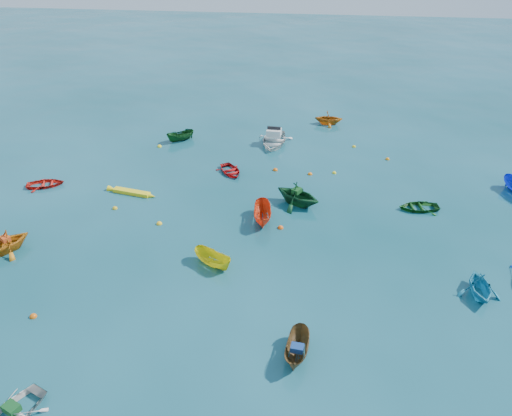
# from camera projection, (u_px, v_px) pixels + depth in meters

# --- Properties ---
(ground) EXTENTS (160.00, 160.00, 0.00)m
(ground) POSITION_uv_depth(u_px,v_px,m) (245.00, 258.00, 28.79)
(ground) COLOR #093D45
(ground) RESTS_ON ground
(sampan_brown_mid) EXTENTS (1.29, 2.77, 1.04)m
(sampan_brown_mid) POSITION_uv_depth(u_px,v_px,m) (297.00, 356.00, 22.44)
(sampan_brown_mid) COLOR brown
(sampan_brown_mid) RESTS_ON ground
(dinghy_orange_w) EXTENTS (3.52, 3.62, 1.46)m
(dinghy_orange_w) POSITION_uv_depth(u_px,v_px,m) (8.00, 251.00, 29.36)
(dinghy_orange_w) COLOR #CA7313
(dinghy_orange_w) RESTS_ON ground
(sampan_yellow_mid) EXTENTS (2.75, 2.23, 1.02)m
(sampan_yellow_mid) POSITION_uv_depth(u_px,v_px,m) (213.00, 265.00, 28.19)
(sampan_yellow_mid) COLOR yellow
(sampan_yellow_mid) RESTS_ON ground
(dinghy_green_e) EXTENTS (2.93, 2.29, 0.56)m
(dinghy_green_e) POSITION_uv_depth(u_px,v_px,m) (418.00, 209.00, 33.51)
(dinghy_green_e) COLOR #124E17
(dinghy_green_e) RESTS_ON ground
(dinghy_cyan_se) EXTENTS (2.25, 2.59, 1.34)m
(dinghy_cyan_se) POSITION_uv_depth(u_px,v_px,m) (478.00, 295.00, 26.03)
(dinghy_cyan_se) COLOR teal
(dinghy_cyan_se) RESTS_ON ground
(dinghy_red_nw) EXTENTS (3.11, 2.66, 0.54)m
(dinghy_red_nw) POSITION_uv_depth(u_px,v_px,m) (46.00, 186.00, 36.33)
(dinghy_red_nw) COLOR red
(dinghy_red_nw) RESTS_ON ground
(sampan_orange_n) EXTENTS (1.48, 3.14, 1.17)m
(sampan_orange_n) POSITION_uv_depth(u_px,v_px,m) (263.00, 221.00, 32.22)
(sampan_orange_n) COLOR red
(sampan_orange_n) RESTS_ON ground
(dinghy_green_n) EXTENTS (4.20, 4.04, 1.71)m
(dinghy_green_n) POSITION_uv_depth(u_px,v_px,m) (297.00, 204.00, 34.08)
(dinghy_green_n) COLOR #0F4320
(dinghy_green_n) RESTS_ON ground
(dinghy_red_far) EXTENTS (2.97, 3.21, 0.54)m
(dinghy_red_far) POSITION_uv_depth(u_px,v_px,m) (231.00, 173.00, 38.16)
(dinghy_red_far) COLOR red
(dinghy_red_far) RESTS_ON ground
(dinghy_orange_far) EXTENTS (2.56, 2.21, 1.35)m
(dinghy_orange_far) POSITION_uv_depth(u_px,v_px,m) (328.00, 124.00, 46.90)
(dinghy_orange_far) COLOR #C26712
(dinghy_orange_far) RESTS_ON ground
(sampan_green_far) EXTENTS (2.57, 2.35, 0.98)m
(sampan_green_far) POSITION_uv_depth(u_px,v_px,m) (181.00, 141.00, 43.48)
(sampan_green_far) COLOR #0F4418
(sampan_green_far) RESTS_ON ground
(kayak_yellow) EXTENTS (3.51, 1.17, 0.34)m
(kayak_yellow) POSITION_uv_depth(u_px,v_px,m) (132.00, 194.00, 35.32)
(kayak_yellow) COLOR yellow
(kayak_yellow) RESTS_ON ground
(motorboat_white) EXTENTS (3.25, 4.37, 1.47)m
(motorboat_white) POSITION_uv_depth(u_px,v_px,m) (274.00, 144.00, 42.90)
(motorboat_white) COLOR silver
(motorboat_white) RESTS_ON ground
(tarp_green_a) EXTENTS (0.76, 0.68, 0.31)m
(tarp_green_a) POSITION_uv_depth(u_px,v_px,m) (11.00, 408.00, 19.57)
(tarp_green_a) COLOR #134C1E
(tarp_green_a) RESTS_ON dinghy_white_near
(tarp_blue_a) EXTENTS (0.61, 0.49, 0.28)m
(tarp_blue_a) POSITION_uv_depth(u_px,v_px,m) (297.00, 348.00, 21.98)
(tarp_blue_a) COLOR navy
(tarp_blue_a) RESTS_ON sampan_brown_mid
(tarp_orange_a) EXTENTS (0.71, 0.67, 0.27)m
(tarp_orange_a) POSITION_uv_depth(u_px,v_px,m) (5.00, 239.00, 28.95)
(tarp_orange_a) COLOR #DB4716
(tarp_orange_a) RESTS_ON dinghy_orange_w
(tarp_green_b) EXTENTS (0.75, 0.81, 0.31)m
(tarp_green_b) POSITION_uv_depth(u_px,v_px,m) (297.00, 191.00, 33.61)
(tarp_green_b) COLOR #134D1B
(tarp_green_b) RESTS_ON dinghy_green_n
(buoy_or_a) EXTENTS (0.36, 0.36, 0.36)m
(buoy_or_a) POSITION_uv_depth(u_px,v_px,m) (33.00, 317.00, 24.61)
(buoy_or_a) COLOR #D95A0B
(buoy_or_a) RESTS_ON ground
(buoy_ye_a) EXTENTS (0.37, 0.37, 0.37)m
(buoy_ye_a) POSITION_uv_depth(u_px,v_px,m) (159.00, 224.00, 31.90)
(buoy_ye_a) COLOR yellow
(buoy_ye_a) RESTS_ON ground
(buoy_or_b) EXTENTS (0.36, 0.36, 0.36)m
(buoy_or_b) POSITION_uv_depth(u_px,v_px,m) (281.00, 228.00, 31.49)
(buoy_or_b) COLOR #FD570D
(buoy_or_b) RESTS_ON ground
(buoy_ye_b) EXTENTS (0.35, 0.35, 0.35)m
(buoy_ye_b) POSITION_uv_depth(u_px,v_px,m) (115.00, 209.00, 33.55)
(buoy_ye_b) COLOR gold
(buoy_ye_b) RESTS_ON ground
(buoy_or_c) EXTENTS (0.38, 0.38, 0.38)m
(buoy_or_c) POSITION_uv_depth(u_px,v_px,m) (275.00, 170.00, 38.51)
(buoy_or_c) COLOR #E65C0C
(buoy_or_c) RESTS_ON ground
(buoy_ye_c) EXTENTS (0.31, 0.31, 0.31)m
(buoy_ye_c) POSITION_uv_depth(u_px,v_px,m) (334.00, 173.00, 38.10)
(buoy_ye_c) COLOR yellow
(buoy_ye_c) RESTS_ON ground
(buoy_or_d) EXTENTS (0.35, 0.35, 0.35)m
(buoy_or_d) POSITION_uv_depth(u_px,v_px,m) (310.00, 174.00, 37.90)
(buoy_or_d) COLOR orange
(buoy_or_d) RESTS_ON ground
(buoy_ye_d) EXTENTS (0.37, 0.37, 0.37)m
(buoy_ye_d) POSITION_uv_depth(u_px,v_px,m) (160.00, 147.00, 42.35)
(buoy_ye_d) COLOR yellow
(buoy_ye_d) RESTS_ON ground
(buoy_or_e) EXTENTS (0.34, 0.34, 0.34)m
(buoy_or_e) POSITION_uv_depth(u_px,v_px,m) (387.00, 159.00, 40.19)
(buoy_or_e) COLOR orange
(buoy_or_e) RESTS_ON ground
(buoy_ye_e) EXTENTS (0.32, 0.32, 0.32)m
(buoy_ye_e) POSITION_uv_depth(u_px,v_px,m) (354.00, 147.00, 42.32)
(buoy_ye_e) COLOR yellow
(buoy_ye_e) RESTS_ON ground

